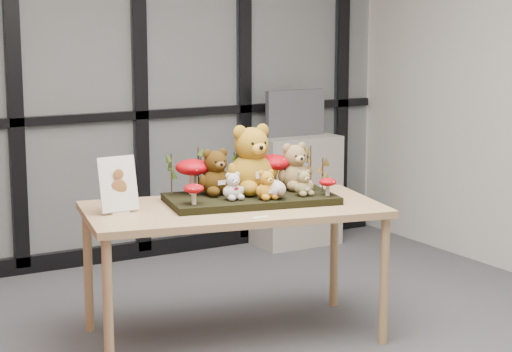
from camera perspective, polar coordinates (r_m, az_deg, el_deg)
room_shell at (r=4.24m, az=0.18°, el=8.73°), size 5.00×5.00×5.00m
glass_partition at (r=6.51m, az=-10.86°, el=6.71°), size 4.90×0.06×2.78m
display_table at (r=5.02m, az=-1.42°, el=-2.59°), size 1.72×1.10×0.74m
diorama_tray at (r=5.10m, az=-0.33°, el=-1.42°), size 0.99×0.63×0.04m
bear_pooh_yellow at (r=5.14m, az=-0.30°, el=1.29°), size 0.37×0.35×0.42m
bear_brown_medium at (r=5.10m, az=-2.52°, el=0.41°), size 0.25×0.23×0.28m
bear_tan_back at (r=5.25m, az=2.37°, el=0.77°), size 0.26×0.24×0.29m
bear_small_yellow at (r=4.97m, az=0.65°, el=-0.44°), size 0.16×0.15×0.18m
bear_white_bow at (r=4.96m, az=-1.44°, el=-0.53°), size 0.15×0.14×0.17m
bear_beige_small at (r=5.08m, az=2.95°, el=-0.33°), size 0.14×0.13×0.16m
plush_cream_hedgehog at (r=4.99m, az=1.21°, el=-0.78°), size 0.10×0.09×0.11m
mushroom_back_left at (r=5.12m, az=-3.92°, el=0.07°), size 0.19×0.19×0.21m
mushroom_back_right at (r=5.24m, az=1.03°, el=0.36°), size 0.20×0.20×0.22m
mushroom_front_left at (r=4.86m, az=-3.85°, el=-1.06°), size 0.11×0.11×0.12m
mushroom_front_right at (r=5.09m, az=4.43°, el=-0.61°), size 0.10×0.10×0.11m
sprig_green_far_left at (r=5.07m, az=-5.23°, el=0.08°), size 0.05×0.05×0.24m
sprig_green_mid_left at (r=5.16m, az=-3.57°, el=0.38°), size 0.05×0.05×0.26m
sprig_dry_far_right at (r=5.29m, az=3.38°, el=0.56°), size 0.05×0.05×0.24m
sprig_dry_mid_right at (r=5.19m, az=4.12°, el=0.08°), size 0.05×0.05×0.19m
sprig_green_centre at (r=5.23m, az=-1.35°, el=0.31°), size 0.05×0.05×0.22m
sign_holder at (r=4.86m, az=-8.47°, el=-0.66°), size 0.21×0.08×0.30m
label_card at (r=4.73m, az=0.26°, el=-2.55°), size 0.09×0.03×0.00m
cabinet at (r=7.14m, az=2.47°, el=-0.89°), size 0.63×0.37×0.84m
monitor at (r=7.06m, az=2.43°, el=3.90°), size 0.50×0.05×0.35m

